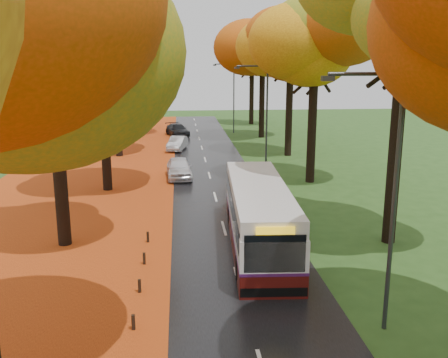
{
  "coord_description": "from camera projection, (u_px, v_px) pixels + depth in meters",
  "views": [
    {
      "loc": [
        -2.13,
        -5.77,
        8.26
      ],
      "look_at": [
        0.0,
        17.95,
        2.6
      ],
      "focal_mm": 40.0,
      "sensor_mm": 36.0,
      "label": 1
    }
  ],
  "objects": [
    {
      "name": "trees_left",
      "position": [
        96.0,
        40.0,
        31.08
      ],
      "size": [
        9.2,
        74.0,
        13.88
      ],
      "color": "black",
      "rests_on": "ground"
    },
    {
      "name": "car_white",
      "position": [
        179.0,
        168.0,
        35.76
      ],
      "size": [
        1.94,
        4.37,
        1.46
      ],
      "primitive_type": "imported",
      "rotation": [
        0.0,
        0.0,
        0.05
      ],
      "color": "silver",
      "rests_on": "road"
    },
    {
      "name": "bus",
      "position": [
        259.0,
        214.0,
        22.46
      ],
      "size": [
        3.03,
        10.88,
        2.83
      ],
      "rotation": [
        0.0,
        0.0,
        -0.05
      ],
      "color": "#450D0A",
      "rests_on": "road"
    },
    {
      "name": "streetlamp_mid",
      "position": [
        263.0,
        111.0,
        36.01
      ],
      "size": [
        2.45,
        0.18,
        8.0
      ],
      "color": "#333538",
      "rests_on": "ground"
    },
    {
      "name": "trees_right",
      "position": [
        322.0,
        38.0,
        32.15
      ],
      "size": [
        9.3,
        74.2,
        13.96
      ],
      "color": "black",
      "rests_on": "ground"
    },
    {
      "name": "streetlamp_far",
      "position": [
        232.0,
        92.0,
        57.33
      ],
      "size": [
        2.45,
        0.18,
        8.0
      ],
      "color": "#333538",
      "rests_on": "ground"
    },
    {
      "name": "road",
      "position": [
        214.0,
        193.0,
        31.91
      ],
      "size": [
        6.5,
        90.0,
        0.04
      ],
      "primitive_type": "cube",
      "color": "black",
      "rests_on": "ground"
    },
    {
      "name": "car_dark",
      "position": [
        177.0,
        130.0,
        55.95
      ],
      "size": [
        3.08,
        4.88,
        1.32
      ],
      "primitive_type": "imported",
      "rotation": [
        0.0,
        0.0,
        0.29
      ],
      "color": "black",
      "rests_on": "road"
    },
    {
      "name": "streetlamp_near",
      "position": [
        387.0,
        184.0,
        14.69
      ],
      "size": [
        2.45,
        0.18,
        8.0
      ],
      "color": "#333538",
      "rests_on": "ground"
    },
    {
      "name": "centre_line",
      "position": [
        214.0,
        193.0,
        31.9
      ],
      "size": [
        0.12,
        90.0,
        0.01
      ],
      "primitive_type": "cube",
      "color": "silver",
      "rests_on": "road"
    },
    {
      "name": "leaf_drift",
      "position": [
        166.0,
        194.0,
        31.64
      ],
      "size": [
        0.9,
        90.0,
        0.01
      ],
      "primitive_type": "cube",
      "color": "#D85816",
      "rests_on": "road"
    },
    {
      "name": "leaf_verge",
      "position": [
        71.0,
        196.0,
        31.12
      ],
      "size": [
        12.0,
        90.0,
        0.02
      ],
      "primitive_type": "cube",
      "color": "maroon",
      "rests_on": "ground"
    },
    {
      "name": "car_silver",
      "position": [
        177.0,
        143.0,
        46.96
      ],
      "size": [
        2.13,
        4.07,
        1.28
      ],
      "primitive_type": "imported",
      "rotation": [
        0.0,
        0.0,
        -0.21
      ],
      "color": "#999CA0",
      "rests_on": "road"
    }
  ]
}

